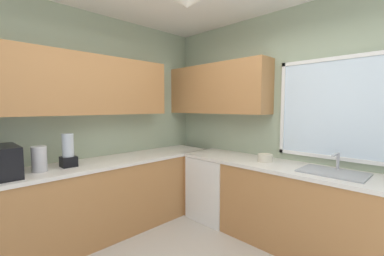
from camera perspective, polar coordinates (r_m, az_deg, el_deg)
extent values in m
cube|color=#9EAD8E|center=(3.26, 21.88, 1.24)|extent=(3.82, 0.06, 2.72)
cube|color=#9EAD8E|center=(3.40, -23.62, 1.32)|extent=(0.06, 3.58, 2.72)
cube|color=silver|center=(3.04, 31.64, 3.79)|extent=(1.28, 0.02, 1.01)
cube|color=white|center=(3.07, 32.04, 13.65)|extent=(1.36, 0.04, 0.04)
cube|color=white|center=(3.08, 31.16, -6.05)|extent=(1.36, 0.04, 0.04)
cube|color=white|center=(3.25, 20.20, 4.23)|extent=(0.04, 0.04, 1.09)
cube|color=#AD7542|center=(3.15, -26.05, 9.03)|extent=(0.32, 2.43, 0.70)
cube|color=#AD7542|center=(3.64, 5.57, 8.86)|extent=(1.63, 0.32, 0.70)
cube|color=#AD7542|center=(3.27, -20.81, -15.39)|extent=(0.62, 3.16, 0.86)
cube|color=silver|center=(3.15, -21.06, -7.68)|extent=(0.65, 3.19, 0.04)
cube|color=#AD7542|center=(3.07, 22.45, -16.83)|extent=(2.88, 0.62, 0.86)
cube|color=silver|center=(2.93, 22.74, -8.63)|extent=(2.91, 0.65, 0.04)
cube|color=white|center=(3.57, 5.47, -13.38)|extent=(0.60, 0.60, 0.85)
cylinder|color=#B7B7BC|center=(2.92, -31.68, -6.08)|extent=(0.14, 0.14, 0.26)
cube|color=#9EA0A5|center=(2.82, 29.60, -8.94)|extent=(0.59, 0.40, 0.02)
cylinder|color=#B7B7BC|center=(2.95, 30.51, -6.67)|extent=(0.03, 0.03, 0.18)
cylinder|color=#B7B7BC|center=(2.84, 30.07, -5.33)|extent=(0.02, 0.20, 0.02)
cylinder|color=beige|center=(3.07, 16.44, -6.61)|extent=(0.17, 0.17, 0.09)
cube|color=black|center=(3.02, -26.50, -6.91)|extent=(0.15, 0.15, 0.11)
cylinder|color=#B2BCC6|center=(2.99, -26.63, -3.53)|extent=(0.12, 0.12, 0.25)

